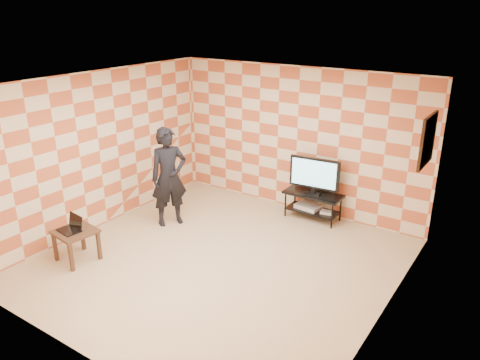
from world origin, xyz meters
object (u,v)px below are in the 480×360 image
at_px(tv_stand, 313,200).
at_px(side_table, 76,236).
at_px(person, 169,177).
at_px(tv, 314,174).

xyz_separation_m(tv_stand, side_table, (-2.35, -3.37, 0.04)).
relative_size(tv_stand, person, 0.60).
bearing_deg(tv, person, -142.14).
height_order(tv, person, person).
bearing_deg(tv_stand, tv, -95.49).
distance_m(tv, side_table, 4.13).
height_order(tv_stand, person, person).
distance_m(tv_stand, person, 2.63).
xyz_separation_m(tv_stand, person, (-2.03, -1.58, 0.51)).
bearing_deg(tv, tv_stand, 84.51).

